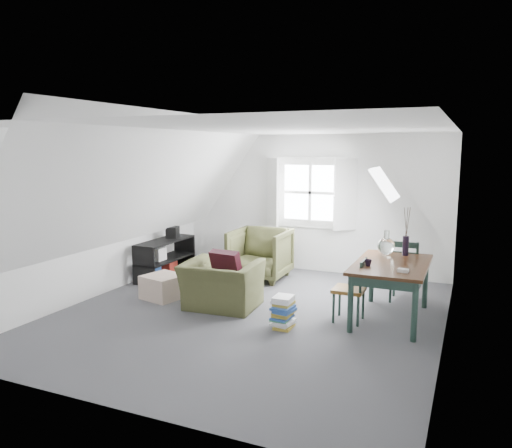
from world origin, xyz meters
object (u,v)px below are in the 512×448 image
at_px(armchair_far, 260,278).
at_px(ottoman, 164,287).
at_px(armchair_near, 222,308).
at_px(dining_chair_far, 405,269).
at_px(dining_table, 391,270).
at_px(dining_chair_near, 352,289).
at_px(media_shelf, 164,261).
at_px(magazine_stack, 283,312).

bearing_deg(armchair_far, ottoman, -119.58).
distance_m(armchair_near, armchair_far, 1.70).
bearing_deg(dining_chair_far, ottoman, 30.84).
relative_size(armchair_far, dining_table, 0.63).
bearing_deg(dining_chair_near, ottoman, -92.34).
relative_size(media_shelf, magazine_stack, 3.21).
relative_size(armchair_near, dining_chair_far, 1.10).
bearing_deg(magazine_stack, dining_chair_near, 38.42).
height_order(ottoman, dining_table, dining_table).
relative_size(armchair_near, ottoman, 1.93).
relative_size(dining_table, media_shelf, 1.18).
distance_m(armchair_far, dining_table, 2.78).
distance_m(dining_table, media_shelf, 4.04).
bearing_deg(dining_chair_near, dining_chair_far, 150.81).
bearing_deg(ottoman, media_shelf, 123.44).
distance_m(dining_table, dining_chair_near, 0.58).
relative_size(ottoman, magazine_stack, 1.32).
xyz_separation_m(armchair_near, dining_chair_far, (2.34, 1.35, 0.48)).
distance_m(ottoman, magazine_stack, 2.15).
xyz_separation_m(armchair_far, dining_chair_near, (1.94, -1.51, 0.44)).
bearing_deg(ottoman, armchair_far, 61.45).
relative_size(armchair_far, dining_chair_far, 1.03).
distance_m(dining_chair_near, magazine_stack, 0.96).
bearing_deg(ottoman, dining_table, 7.14).
height_order(armchair_near, dining_chair_far, dining_chair_far).
xyz_separation_m(dining_chair_far, magazine_stack, (-1.26, -1.74, -0.28)).
distance_m(dining_chair_far, dining_chair_near, 1.28).
bearing_deg(dining_table, dining_chair_near, -146.11).
relative_size(armchair_far, dining_chair_near, 1.15).
bearing_deg(armchair_far, media_shelf, -159.85).
distance_m(armchair_near, dining_chair_far, 2.74).
bearing_deg(media_shelf, dining_chair_near, -12.38).
bearing_deg(armchair_near, ottoman, -7.12).
xyz_separation_m(ottoman, magazine_stack, (2.10, -0.45, 0.03)).
bearing_deg(dining_chair_near, armchair_near, -89.06).
xyz_separation_m(ottoman, dining_table, (3.29, 0.41, 0.49)).
height_order(ottoman, magazine_stack, magazine_stack).
bearing_deg(dining_chair_far, media_shelf, 13.54).
height_order(dining_chair_near, media_shelf, dining_chair_near).
height_order(armchair_far, dining_table, dining_table).
distance_m(dining_chair_near, media_shelf, 3.63).
bearing_deg(media_shelf, ottoman, -54.55).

